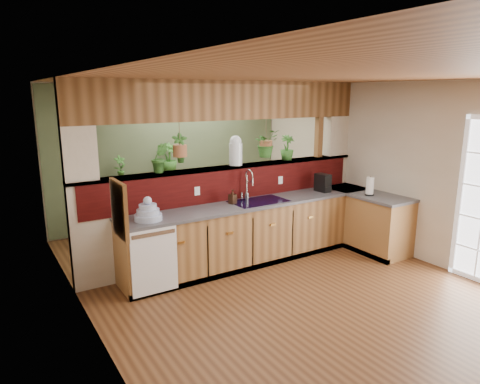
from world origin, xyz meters
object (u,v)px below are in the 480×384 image
faucet (248,183)px  shelving_console (149,203)px  paper_towel (370,187)px  soap_dispenser (233,197)px  coffee_maker (323,184)px  glass_jar (236,150)px  dish_stack (148,213)px

faucet → shelving_console: size_ratio=0.30×
faucet → paper_towel: (1.74, -0.75, -0.11)m
paper_towel → shelving_console: size_ratio=0.19×
soap_dispenser → coffee_maker: 1.62m
coffee_maker → glass_jar: (-1.38, 0.40, 0.58)m
soap_dispenser → paper_towel: bearing=-18.1°
faucet → dish_stack: 1.63m
soap_dispenser → coffee_maker: size_ratio=0.72×
glass_jar → shelving_console: (-0.68, 1.90, -1.11)m
coffee_maker → glass_jar: 1.55m
faucet → dish_stack: bearing=-172.2°
glass_jar → shelving_console: 2.30m
coffee_maker → shelving_console: bearing=129.5°
soap_dispenser → coffee_maker: bearing=-3.6°
dish_stack → coffee_maker: (2.91, 0.04, 0.04)m
paper_towel → shelving_console: (-2.50, 2.86, -0.54)m
dish_stack → coffee_maker: size_ratio=1.22×
dish_stack → soap_dispenser: bearing=6.4°
paper_towel → shelving_console: bearing=131.1°
dish_stack → paper_towel: 3.39m
coffee_maker → paper_towel: size_ratio=0.95×
dish_stack → paper_towel: bearing=-8.9°
dish_stack → soap_dispenser: (1.30, 0.14, 0.01)m
dish_stack → shelving_console: size_ratio=0.22×
soap_dispenser → coffee_maker: (1.62, -0.10, 0.03)m
soap_dispenser → shelving_console: 2.30m
faucet → paper_towel: size_ratio=1.54×
dish_stack → glass_jar: glass_jar is taller
glass_jar → coffee_maker: bearing=-16.0°
faucet → soap_dispenser: faucet is taller
paper_towel → coffee_maker: bearing=127.2°
paper_towel → glass_jar: size_ratio=0.68×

